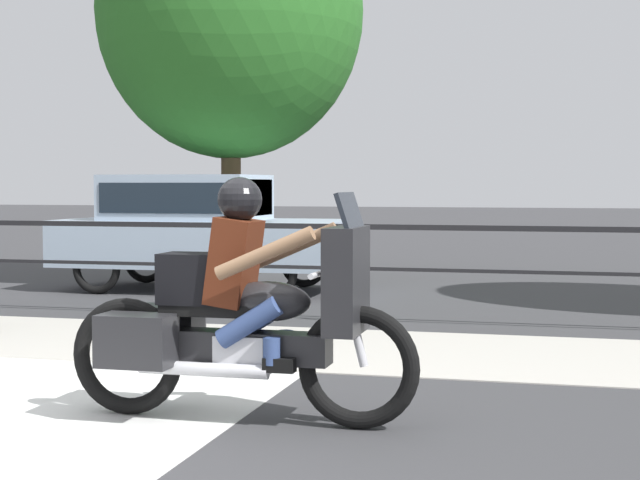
{
  "coord_description": "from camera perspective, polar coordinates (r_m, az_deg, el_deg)",
  "views": [
    {
      "loc": [
        2.53,
        -5.48,
        1.55
      ],
      "look_at": [
        0.68,
        1.73,
        1.12
      ],
      "focal_mm": 55.0,
      "sensor_mm": 36.0,
      "label": 1
    }
  ],
  "objects": [
    {
      "name": "ground_plane",
      "position": [
        6.23,
        -10.24,
        -11.17
      ],
      "size": [
        120.0,
        120.0,
        0.0
      ],
      "primitive_type": "plane",
      "color": "#38383A"
    },
    {
      "name": "sidewalk_band",
      "position": [
        9.36,
        -1.49,
        -6.22
      ],
      "size": [
        44.0,
        2.4,
        0.01
      ],
      "primitive_type": "cube",
      "color": "#B7B2A8",
      "rests_on": "ground"
    },
    {
      "name": "fence_railing",
      "position": [
        10.98,
        1.05,
        -0.27
      ],
      "size": [
        36.0,
        0.05,
        1.1
      ],
      "color": "black",
      "rests_on": "ground"
    },
    {
      "name": "tree_behind_car",
      "position": [
        15.46,
        -5.25,
        13.04
      ],
      "size": [
        4.08,
        4.08,
        6.43
      ],
      "color": "brown",
      "rests_on": "ground"
    },
    {
      "name": "parked_car",
      "position": [
        14.35,
        -7.18,
        0.89
      ],
      "size": [
        4.16,
        1.78,
        1.68
      ],
      "rotation": [
        0.0,
        0.0,
        -0.06
      ],
      "color": "#9EB2C6",
      "rests_on": "ground"
    },
    {
      "name": "motorcycle",
      "position": [
        6.4,
        -4.78,
        -4.3
      ],
      "size": [
        2.38,
        0.76,
        1.6
      ],
      "rotation": [
        0.0,
        0.0,
        -0.03
      ],
      "color": "black",
      "rests_on": "ground"
    }
  ]
}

